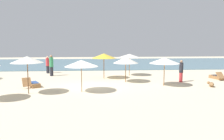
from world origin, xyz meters
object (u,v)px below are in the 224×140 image
Objects in this scene: umbrella_2 at (126,60)px; umbrella_6 at (104,56)px; umbrella_4 at (129,56)px; person_2 at (51,65)px; umbrella_1 at (81,63)px; lounger_2 at (218,77)px; umbrella_5 at (164,61)px; lounger_0 at (33,84)px; dog at (211,84)px; person_3 at (181,71)px; person_1 at (48,65)px; umbrella_3 at (27,60)px.

umbrella_6 is at bearing 130.88° from umbrella_2.
umbrella_4 is 1.05× the size of person_2.
lounger_2 is (11.25, 4.12, -1.66)m from umbrella_1.
umbrella_6 reaches higher than umbrella_2.
umbrella_1 is 6.04m from umbrella_5.
umbrella_4 is 9.03m from lounger_0.
person_3 is at bearing 125.43° from dog.
lounger_0 is at bearing -94.13° from person_2.
umbrella_2 is 9.09m from person_1.
person_1 is 0.88× the size of person_2.
umbrella_1 reaches higher than lounger_0.
umbrella_1 is at bearing -134.72° from umbrella_2.
umbrella_5 is 1.12× the size of person_2.
person_2 is (-4.79, 1.85, -0.98)m from umbrella_6.
umbrella_4 is at bearing 109.75° from umbrella_5.
umbrella_6 is at bearing -148.59° from umbrella_4.
person_1 is 1.97m from person_2.
dog is (-2.18, -3.06, 0.01)m from lounger_2.
umbrella_2 is 1.12× the size of lounger_2.
dog is (12.30, 1.33, -1.93)m from umbrella_3.
umbrella_3 is 1.14× the size of umbrella_4.
person_3 is (11.17, 1.08, 0.71)m from lounger_0.
umbrella_5 is at bearing 170.10° from dog.
lounger_0 is 0.90× the size of person_2.
umbrella_1 is at bearing 4.73° from umbrella_3.
umbrella_5 reaches higher than person_1.
umbrella_2 reaches higher than person_1.
person_1 is (-7.13, 5.57, -0.89)m from umbrella_2.
umbrella_6 is (-4.21, 3.53, 0.12)m from umbrella_5.
person_1 is at bearing 143.43° from umbrella_5.
umbrella_4 reaches higher than person_2.
umbrella_6 is (4.84, 5.42, -0.15)m from umbrella_3.
umbrella_4 is 1.17× the size of person_3.
lounger_0 is at bearing 177.66° from umbrella_5.
person_2 is at bearing 85.87° from lounger_0.
umbrella_5 reaches higher than umbrella_4.
umbrella_3 is 7.36m from person_2.
umbrella_5 reaches higher than person_3.
umbrella_2 is at bearing 28.65° from umbrella_3.
umbrella_4 is at bearing 160.86° from lounger_2.
umbrella_5 is (9.05, 1.89, -0.28)m from umbrella_3.
umbrella_5 is 2.85× the size of dog.
dog is at bearing -28.74° from umbrella_6.
umbrella_3 reaches higher than person_3.
umbrella_1 is at bearing -66.18° from person_1.
lounger_2 is at bearing 15.85° from person_3.
lounger_2 is (14.80, 2.11, -0.00)m from lounger_0.
lounger_0 is 6.87m from person_1.
person_2 is (-9.00, 5.38, -0.85)m from umbrella_5.
umbrella_6 reaches higher than lounger_0.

